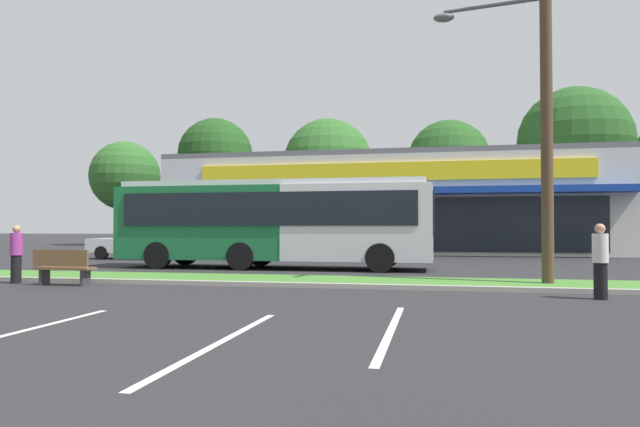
% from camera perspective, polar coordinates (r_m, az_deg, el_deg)
% --- Properties ---
extents(grass_median, '(56.00, 2.20, 0.12)m').
position_cam_1_polar(grass_median, '(16.12, -3.42, -6.63)').
color(grass_median, '#427A2D').
rests_on(grass_median, ground_plane).
extents(curb_lip, '(56.00, 0.24, 0.12)m').
position_cam_1_polar(curb_lip, '(14.95, -4.63, -7.05)').
color(curb_lip, '#99968C').
rests_on(curb_lip, ground_plane).
extents(parking_stripe_1, '(0.12, 4.80, 0.01)m').
position_cam_1_polar(parking_stripe_1, '(9.50, -28.57, -10.51)').
color(parking_stripe_1, silver).
rests_on(parking_stripe_1, ground_plane).
extents(parking_stripe_2, '(0.12, 4.80, 0.01)m').
position_cam_1_polar(parking_stripe_2, '(7.95, -9.90, -12.48)').
color(parking_stripe_2, silver).
rests_on(parking_stripe_2, ground_plane).
extents(parking_stripe_3, '(0.12, 4.80, 0.01)m').
position_cam_1_polar(parking_stripe_3, '(8.81, 7.08, -11.39)').
color(parking_stripe_3, silver).
rests_on(parking_stripe_3, ground_plane).
extents(storefront_building, '(26.98, 12.65, 5.91)m').
position_cam_1_polar(storefront_building, '(37.28, 7.40, 0.82)').
color(storefront_building, beige).
rests_on(storefront_building, ground_plane).
extents(tree_far_left, '(5.91, 5.91, 8.90)m').
position_cam_1_polar(tree_far_left, '(51.99, -18.82, 3.55)').
color(tree_far_left, '#473323').
rests_on(tree_far_left, ground_plane).
extents(tree_left, '(6.01, 6.01, 10.35)m').
position_cam_1_polar(tree_left, '(47.37, -10.37, 5.67)').
color(tree_left, '#473323').
rests_on(tree_left, ground_plane).
extents(tree_mid_left, '(7.45, 7.45, 10.62)m').
position_cam_1_polar(tree_mid_left, '(48.16, 0.78, 5.01)').
color(tree_mid_left, '#473323').
rests_on(tree_mid_left, ground_plane).
extents(tree_mid, '(6.17, 6.17, 9.54)m').
position_cam_1_polar(tree_mid, '(43.98, 12.68, 5.06)').
color(tree_mid, '#473323').
rests_on(tree_mid, ground_plane).
extents(tree_mid_right, '(7.97, 7.97, 11.57)m').
position_cam_1_polar(tree_mid_right, '(45.16, 23.99, 6.43)').
color(tree_mid_right, '#473323').
rests_on(tree_mid_right, ground_plane).
extents(utility_pole, '(3.13, 2.38, 10.33)m').
position_cam_1_polar(utility_pole, '(16.20, 21.06, 12.93)').
color(utility_pole, '#4C3826').
rests_on(utility_pole, ground_plane).
extents(city_bus, '(11.74, 2.70, 3.25)m').
position_cam_1_polar(city_bus, '(21.44, -4.61, -0.76)').
color(city_bus, '#196638').
rests_on(city_bus, ground_plane).
extents(bus_stop_bench, '(1.60, 0.45, 0.95)m').
position_cam_1_polar(bus_stop_bench, '(16.63, -24.18, -4.82)').
color(bus_stop_bench, brown).
rests_on(bus_stop_bench, ground_plane).
extents(car_2, '(4.58, 1.97, 1.44)m').
position_cam_1_polar(car_2, '(29.13, -17.52, -2.85)').
color(car_2, silver).
rests_on(car_2, ground_plane).
extents(pedestrian_near_bench, '(0.32, 0.32, 1.59)m').
position_cam_1_polar(pedestrian_near_bench, '(17.87, -27.96, -3.58)').
color(pedestrian_near_bench, black).
rests_on(pedestrian_near_bench, ground_plane).
extents(pedestrian_by_pole, '(0.33, 0.33, 1.62)m').
position_cam_1_polar(pedestrian_by_pole, '(13.64, 26.11, -4.28)').
color(pedestrian_by_pole, black).
rests_on(pedestrian_by_pole, ground_plane).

